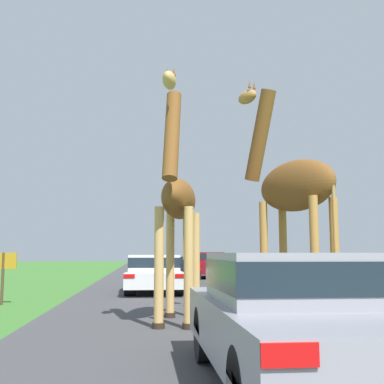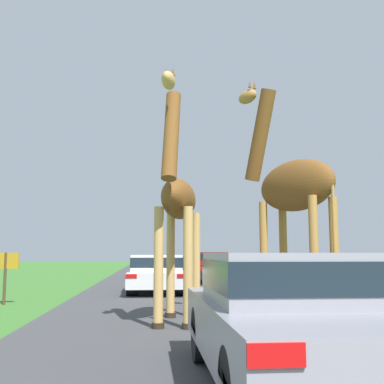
# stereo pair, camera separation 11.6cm
# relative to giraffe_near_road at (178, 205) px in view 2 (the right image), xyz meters

# --- Properties ---
(road) EXTENTS (6.74, 120.00, 0.00)m
(road) POSITION_rel_giraffe_near_road_xyz_m (0.37, 20.73, -2.37)
(road) COLOR #424244
(road) RESTS_ON ground
(giraffe_near_road) EXTENTS (1.09, 2.91, 4.85)m
(giraffe_near_road) POSITION_rel_giraffe_near_road_xyz_m (0.00, 0.00, 0.00)
(giraffe_near_road) COLOR tan
(giraffe_near_road) RESTS_ON ground
(giraffe_companion) EXTENTS (1.59, 2.56, 5.17)m
(giraffe_companion) POSITION_rel_giraffe_near_road_xyz_m (2.14, -0.75, 0.26)
(giraffe_companion) COLOR #B77F3D
(giraffe_companion) RESTS_ON ground
(car_lead_maroon) EXTENTS (1.96, 4.44, 1.41)m
(car_lead_maroon) POSITION_rel_giraffe_near_road_xyz_m (0.99, -4.72, -1.61)
(car_lead_maroon) COLOR gray
(car_lead_maroon) RESTS_ON ground
(car_queue_right) EXTENTS (1.97, 4.43, 1.33)m
(car_queue_right) POSITION_rel_giraffe_near_road_xyz_m (-0.34, 7.70, -1.67)
(car_queue_right) COLOR silver
(car_queue_right) RESTS_ON ground
(car_queue_left) EXTENTS (1.88, 4.23, 1.43)m
(car_queue_left) POSITION_rel_giraffe_near_road_xyz_m (2.89, 17.56, -1.62)
(car_queue_left) COLOR maroon
(car_queue_left) RESTS_ON ground
(car_far_ahead) EXTENTS (1.75, 4.11, 1.35)m
(car_far_ahead) POSITION_rel_giraffe_near_road_xyz_m (2.83, 3.36, -1.65)
(car_far_ahead) COLOR #561914
(car_far_ahead) RESTS_ON ground
(car_verge_right) EXTENTS (1.75, 3.96, 1.22)m
(car_verge_right) POSITION_rel_giraffe_near_road_xyz_m (0.89, 13.00, -1.72)
(car_verge_right) COLOR black
(car_verge_right) RESTS_ON ground
(sign_post) EXTENTS (0.70, 0.08, 1.41)m
(sign_post) POSITION_rel_giraffe_near_road_xyz_m (-4.52, 3.94, -1.39)
(sign_post) COLOR #4C3823
(sign_post) RESTS_ON ground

